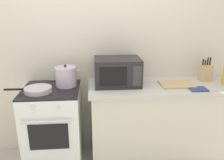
{
  "coord_description": "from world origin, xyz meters",
  "views": [
    {
      "loc": [
        0.11,
        -1.74,
        1.75
      ],
      "look_at": [
        0.3,
        0.6,
        1.0
      ],
      "focal_mm": 36.78,
      "sensor_mm": 36.0,
      "label": 1
    }
  ],
  "objects_px": {
    "cutting_board": "(177,84)",
    "oven_mitt": "(198,89)",
    "stove": "(54,127)",
    "stock_pot": "(66,77)",
    "knife_block": "(205,72)",
    "frying_pan": "(38,90)",
    "microwave": "(117,72)"
  },
  "relations": [
    {
      "from": "stock_pot",
      "to": "oven_mitt",
      "type": "relative_size",
      "value": 1.74
    },
    {
      "from": "frying_pan",
      "to": "cutting_board",
      "type": "xyz_separation_m",
      "value": [
        1.49,
        0.09,
        -0.02
      ]
    },
    {
      "from": "cutting_board",
      "to": "oven_mitt",
      "type": "bearing_deg",
      "value": -42.58
    },
    {
      "from": "frying_pan",
      "to": "oven_mitt",
      "type": "distance_m",
      "value": 1.67
    },
    {
      "from": "knife_block",
      "to": "oven_mitt",
      "type": "xyz_separation_m",
      "value": [
        -0.21,
        -0.3,
        -0.09
      ]
    },
    {
      "from": "cutting_board",
      "to": "knife_block",
      "type": "xyz_separation_m",
      "value": [
        0.39,
        0.14,
        0.09
      ]
    },
    {
      "from": "stove",
      "to": "oven_mitt",
      "type": "bearing_deg",
      "value": -5.86
    },
    {
      "from": "frying_pan",
      "to": "stove",
      "type": "bearing_deg",
      "value": 37.88
    },
    {
      "from": "microwave",
      "to": "stove",
      "type": "bearing_deg",
      "value": -173.73
    },
    {
      "from": "stock_pot",
      "to": "oven_mitt",
      "type": "xyz_separation_m",
      "value": [
        1.39,
        -0.24,
        -0.1
      ]
    },
    {
      "from": "stock_pot",
      "to": "frying_pan",
      "type": "distance_m",
      "value": 0.33
    },
    {
      "from": "stock_pot",
      "to": "cutting_board",
      "type": "relative_size",
      "value": 0.87
    },
    {
      "from": "stock_pot",
      "to": "cutting_board",
      "type": "distance_m",
      "value": 1.23
    },
    {
      "from": "frying_pan",
      "to": "cutting_board",
      "type": "height_order",
      "value": "frying_pan"
    },
    {
      "from": "stock_pot",
      "to": "knife_block",
      "type": "height_order",
      "value": "knife_block"
    },
    {
      "from": "oven_mitt",
      "to": "cutting_board",
      "type": "bearing_deg",
      "value": 137.42
    },
    {
      "from": "oven_mitt",
      "to": "knife_block",
      "type": "bearing_deg",
      "value": 54.75
    },
    {
      "from": "frying_pan",
      "to": "oven_mitt",
      "type": "height_order",
      "value": "frying_pan"
    },
    {
      "from": "stock_pot",
      "to": "knife_block",
      "type": "bearing_deg",
      "value": 2.1
    },
    {
      "from": "stock_pot",
      "to": "knife_block",
      "type": "relative_size",
      "value": 1.13
    },
    {
      "from": "frying_pan",
      "to": "microwave",
      "type": "relative_size",
      "value": 0.95
    },
    {
      "from": "oven_mitt",
      "to": "stove",
      "type": "bearing_deg",
      "value": 174.14
    },
    {
      "from": "stove",
      "to": "stock_pot",
      "type": "relative_size",
      "value": 2.93
    },
    {
      "from": "microwave",
      "to": "knife_block",
      "type": "height_order",
      "value": "microwave"
    },
    {
      "from": "knife_block",
      "to": "oven_mitt",
      "type": "bearing_deg",
      "value": -125.25
    },
    {
      "from": "frying_pan",
      "to": "cutting_board",
      "type": "distance_m",
      "value": 1.49
    },
    {
      "from": "frying_pan",
      "to": "oven_mitt",
      "type": "xyz_separation_m",
      "value": [
        1.66,
        -0.07,
        -0.02
      ]
    },
    {
      "from": "knife_block",
      "to": "cutting_board",
      "type": "bearing_deg",
      "value": -160.07
    },
    {
      "from": "microwave",
      "to": "knife_block",
      "type": "relative_size",
      "value": 1.8
    },
    {
      "from": "microwave",
      "to": "cutting_board",
      "type": "height_order",
      "value": "microwave"
    },
    {
      "from": "cutting_board",
      "to": "knife_block",
      "type": "relative_size",
      "value": 1.29
    },
    {
      "from": "knife_block",
      "to": "oven_mitt",
      "type": "height_order",
      "value": "knife_block"
    }
  ]
}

